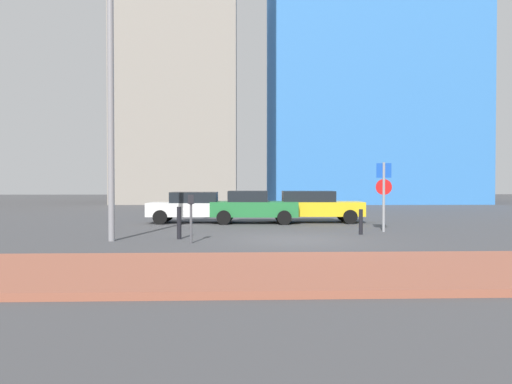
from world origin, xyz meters
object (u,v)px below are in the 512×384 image
parking_meter (191,212)px  traffic_bollard_near (361,222)px  parked_car_yellow (312,206)px  parked_car_green (253,207)px  parked_car_white (195,207)px  parking_sign_post (384,188)px  traffic_bollard_mid (179,223)px  street_lamp (111,84)px

parking_meter → traffic_bollard_near: 6.30m
parked_car_yellow → parked_car_green: bearing=-173.4°
parked_car_white → parked_car_green: parked_car_green is taller
parked_car_green → parked_car_yellow: bearing=6.6°
parking_sign_post → traffic_bollard_mid: parking_sign_post is taller
parked_car_green → traffic_bollard_mid: size_ratio=3.78×
parking_sign_post → parking_meter: parking_sign_post is taller
parked_car_white → parking_sign_post: (7.55, -4.35, 0.90)m
parking_meter → street_lamp: size_ratio=0.17×
parking_meter → parking_sign_post: bearing=24.6°
parked_car_yellow → street_lamp: (-7.52, -6.90, 4.23)m
parked_car_white → parked_car_yellow: (5.50, 0.01, 0.03)m
parking_sign_post → traffic_bollard_near: (-1.11, -0.92, -1.19)m
parked_car_green → parking_meter: parking_meter is taller
parked_car_white → street_lamp: size_ratio=0.49×
traffic_bollard_near → parking_sign_post: bearing=39.8°
parked_car_white → traffic_bollard_near: parked_car_white is taller
parked_car_green → traffic_bollard_near: 6.21m
traffic_bollard_mid → traffic_bollard_near: bearing=10.3°
parking_meter → traffic_bollard_near: parking_meter is taller
parked_car_white → parked_car_yellow: 5.50m
parked_car_yellow → traffic_bollard_near: 5.37m
parked_car_green → traffic_bollard_near: parked_car_green is taller
parking_meter → parked_car_white: bearing=94.4°
parked_car_white → traffic_bollard_mid: size_ratio=4.03×
parked_car_white → street_lamp: 8.35m
parked_car_green → parking_meter: (-2.14, -7.22, 0.19)m
parked_car_white → traffic_bollard_mid: 6.43m
parking_sign_post → traffic_bollard_mid: 7.84m
parked_car_white → parked_car_green: size_ratio=1.07×
parking_sign_post → parking_meter: bearing=-155.4°
traffic_bollard_near → traffic_bollard_mid: bearing=-169.7°
parked_car_green → parked_car_yellow: 2.81m
parked_car_yellow → parked_car_white: bearing=-179.9°
traffic_bollard_mid → parked_car_green: bearing=66.7°
parked_car_white → parked_car_green: bearing=-6.6°
traffic_bollard_near → street_lamp: bearing=-169.1°
street_lamp → traffic_bollard_near: 9.74m
parking_meter → traffic_bollard_mid: parking_meter is taller
parked_car_yellow → traffic_bollard_mid: size_ratio=4.25×
parking_meter → traffic_bollard_near: bearing=21.1°
parked_car_yellow → traffic_bollard_mid: 8.43m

